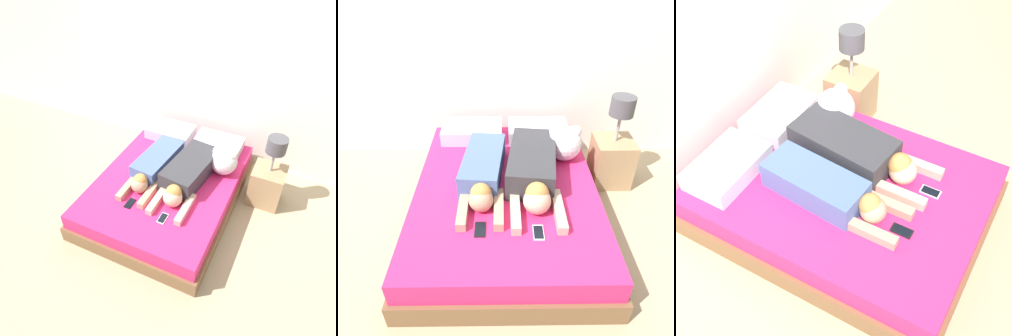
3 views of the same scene
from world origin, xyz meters
TOP-DOWN VIEW (x-y plane):
  - ground_plane at (0.00, 0.00)m, footprint 12.00×12.00m
  - wall_back at (0.00, 1.18)m, footprint 12.00×0.06m
  - bed at (0.00, 0.00)m, footprint 1.53×2.05m
  - pillow_head_left at (-0.33, 0.77)m, footprint 0.59×0.38m
  - pillow_head_right at (0.33, 0.77)m, footprint 0.59×0.38m
  - person_left at (-0.19, 0.02)m, footprint 0.37×1.05m
  - person_right at (0.22, 0.03)m, footprint 0.47×1.13m
  - cell_phone_left at (-0.19, -0.54)m, footprint 0.08×0.14m
  - cell_phone_right at (0.22, -0.57)m, footprint 0.08×0.14m
  - plush_toy at (0.53, 0.38)m, footprint 0.31×0.31m
  - nightstand at (1.04, 0.51)m, footprint 0.37×0.37m

SIDE VIEW (x-z plane):
  - ground_plane at x=0.00m, z-range 0.00..0.00m
  - bed at x=0.00m, z-range 0.00..0.36m
  - nightstand at x=1.04m, z-range -0.15..0.76m
  - cell_phone_left at x=-0.19m, z-range 0.36..0.38m
  - cell_phone_right at x=0.22m, z-range 0.36..0.38m
  - pillow_head_left at x=-0.33m, z-range 0.36..0.50m
  - pillow_head_right at x=0.33m, z-range 0.36..0.50m
  - person_left at x=-0.19m, z-range 0.36..0.57m
  - person_right at x=0.22m, z-range 0.36..0.60m
  - plush_toy at x=0.53m, z-range 0.37..0.70m
  - wall_back at x=0.00m, z-range 0.00..2.60m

